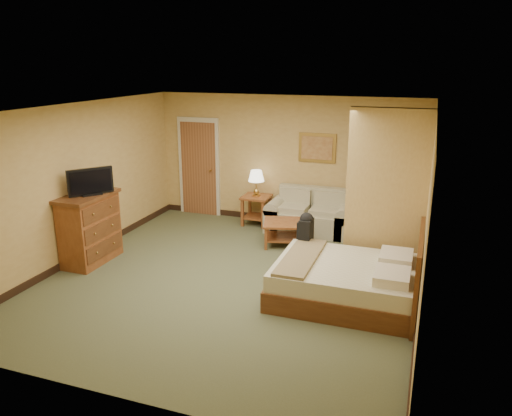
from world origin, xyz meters
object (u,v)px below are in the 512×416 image
at_px(coffee_table, 283,228).
at_px(bed, 350,281).
at_px(loveseat, 310,218).
at_px(dresser, 90,228).

relative_size(coffee_table, bed, 0.42).
bearing_deg(coffee_table, bed, -50.10).
bearing_deg(bed, loveseat, 114.26).
bearing_deg(dresser, loveseat, 41.08).
bearing_deg(loveseat, bed, -65.74).
relative_size(loveseat, coffee_table, 2.02).
bearing_deg(bed, dresser, -179.70).
bearing_deg(dresser, bed, 0.30).
bearing_deg(loveseat, dresser, -138.92).
height_order(coffee_table, dresser, dresser).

